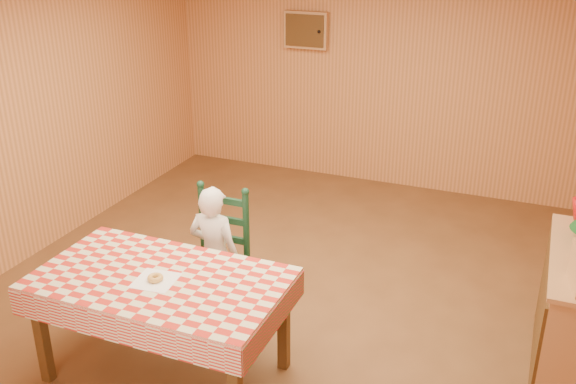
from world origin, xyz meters
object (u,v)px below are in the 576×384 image
object	(u,v)px
dining_table	(161,288)
storage_bin	(571,364)
seated_child	(215,255)
ladder_chair	(219,259)

from	to	relation	value
dining_table	storage_bin	distance (m)	2.76
dining_table	seated_child	xyz separation A→B (m)	(0.00, 0.73, -0.13)
dining_table	storage_bin	bearing A→B (deg)	18.59
dining_table	seated_child	size ratio (longest dim) A/B	1.47
dining_table	storage_bin	world-z (taller)	dining_table
ladder_chair	dining_table	bearing A→B (deg)	-90.00
ladder_chair	seated_child	bearing A→B (deg)	-90.00
seated_child	ladder_chair	bearing A→B (deg)	-90.00
ladder_chair	storage_bin	bearing A→B (deg)	1.74
dining_table	ladder_chair	distance (m)	0.81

